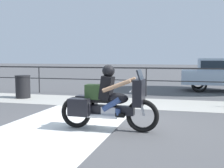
% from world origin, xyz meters
% --- Properties ---
extents(ground_plane, '(120.00, 120.00, 0.00)m').
position_xyz_m(ground_plane, '(0.00, 0.00, 0.00)').
color(ground_plane, '#4C4C4F').
extents(sidewalk_band, '(44.00, 2.40, 0.01)m').
position_xyz_m(sidewalk_band, '(0.00, 3.40, 0.01)').
color(sidewalk_band, '#A8A59E').
rests_on(sidewalk_band, ground).
extents(crosswalk_band, '(2.77, 6.00, 0.01)m').
position_xyz_m(crosswalk_band, '(-1.29, -0.20, 0.00)').
color(crosswalk_band, silver).
rests_on(crosswalk_band, ground).
extents(fence_railing, '(36.00, 0.05, 1.25)m').
position_xyz_m(fence_railing, '(0.00, 5.26, 0.98)').
color(fence_railing, '#232326').
rests_on(fence_railing, ground).
extents(motorcycle, '(2.34, 0.76, 1.52)m').
position_xyz_m(motorcycle, '(-0.07, -0.53, 0.68)').
color(motorcycle, black).
rests_on(motorcycle, ground).
extents(trash_bin, '(0.62, 0.62, 0.94)m').
position_xyz_m(trash_bin, '(-4.82, 3.45, 0.47)').
color(trash_bin, black).
rests_on(trash_bin, ground).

